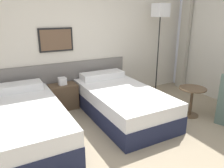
{
  "coord_description": "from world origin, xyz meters",
  "views": [
    {
      "loc": [
        -1.55,
        -1.92,
        1.77
      ],
      "look_at": [
        0.09,
        1.13,
        0.65
      ],
      "focal_mm": 35.0,
      "sensor_mm": 36.0,
      "label": 1
    }
  ],
  "objects_px": {
    "nightstand": "(63,96)",
    "side_table": "(192,96)",
    "bed_near_door": "(23,122)",
    "bed_near_window": "(121,102)",
    "floor_lamp": "(160,16)"
  },
  "relations": [
    {
      "from": "nightstand",
      "to": "side_table",
      "type": "bearing_deg",
      "value": -35.95
    },
    {
      "from": "bed_near_door",
      "to": "bed_near_window",
      "type": "bearing_deg",
      "value": 0.0
    },
    {
      "from": "bed_near_door",
      "to": "nightstand",
      "type": "relative_size",
      "value": 3.28
    },
    {
      "from": "side_table",
      "to": "floor_lamp",
      "type": "bearing_deg",
      "value": 80.16
    },
    {
      "from": "floor_lamp",
      "to": "bed_near_door",
      "type": "bearing_deg",
      "value": -167.84
    },
    {
      "from": "bed_near_window",
      "to": "side_table",
      "type": "distance_m",
      "value": 1.27
    },
    {
      "from": "side_table",
      "to": "bed_near_door",
      "type": "bearing_deg",
      "value": 167.59
    },
    {
      "from": "nightstand",
      "to": "side_table",
      "type": "distance_m",
      "value": 2.39
    },
    {
      "from": "bed_near_window",
      "to": "nightstand",
      "type": "relative_size",
      "value": 3.28
    },
    {
      "from": "bed_near_door",
      "to": "bed_near_window",
      "type": "relative_size",
      "value": 1.0
    },
    {
      "from": "bed_near_window",
      "to": "nightstand",
      "type": "distance_m",
      "value": 1.15
    },
    {
      "from": "bed_near_window",
      "to": "floor_lamp",
      "type": "bearing_deg",
      "value": 25.88
    },
    {
      "from": "floor_lamp",
      "to": "nightstand",
      "type": "bearing_deg",
      "value": 175.93
    },
    {
      "from": "bed_near_window",
      "to": "floor_lamp",
      "type": "distance_m",
      "value": 2.07
    },
    {
      "from": "bed_near_door",
      "to": "floor_lamp",
      "type": "xyz_separation_m",
      "value": [
        2.98,
        0.64,
        1.46
      ]
    }
  ]
}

